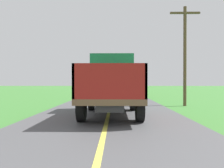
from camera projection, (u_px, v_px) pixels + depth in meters
banana_truck_near at (112, 83)px, 10.63m from camera, size 2.38×5.82×2.80m
banana_truck_far at (115, 83)px, 25.48m from camera, size 2.38×5.81×2.80m
utility_pole_roadside at (185, 52)px, 14.44m from camera, size 1.89×0.20×6.31m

